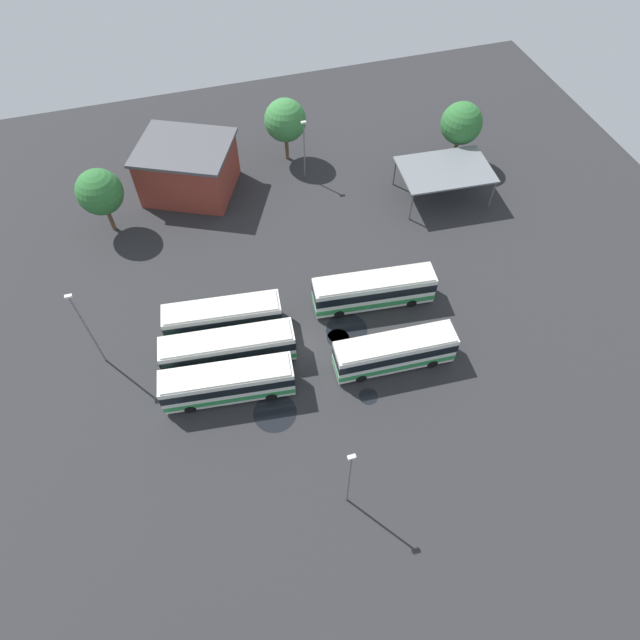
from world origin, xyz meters
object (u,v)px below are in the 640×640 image
at_px(bus_row0_slot0, 228,383).
at_px(depot_building, 188,168).
at_px(bus_row0_slot2, 223,317).
at_px(tree_south_edge, 461,123).
at_px(bus_row0_slot1, 228,348).
at_px(tree_west_edge, 285,120).
at_px(lamp_post_near_entrance, 304,148).
at_px(maintenance_shelter, 445,170).
at_px(lamp_post_far_corner, 87,328).
at_px(tree_northeast, 100,192).
at_px(lamp_post_by_building, 349,478).
at_px(bus_row1_slot0, 395,351).
at_px(bus_row1_slot2, 374,290).

distance_m(bus_row0_slot0, depot_building, 28.17).
xyz_separation_m(bus_row0_slot2, tree_south_edge, (31.56, 17.40, 3.34)).
relative_size(bus_row0_slot1, tree_west_edge, 1.55).
xyz_separation_m(depot_building, lamp_post_near_entrance, (13.23, -1.63, 1.17)).
bearing_deg(maintenance_shelter, bus_row0_slot2, -156.45).
bearing_deg(tree_west_edge, lamp_post_far_corner, -134.03).
height_order(bus_row0_slot2, tree_northeast, tree_northeast).
bearing_deg(lamp_post_by_building, bus_row0_slot2, 107.69).
bearing_deg(bus_row0_slot0, lamp_post_by_building, -59.77).
xyz_separation_m(lamp_post_near_entrance, lamp_post_by_building, (-7.27, -38.22, 0.47)).
relative_size(lamp_post_far_corner, tree_south_edge, 1.23).
xyz_separation_m(bus_row0_slot0, maintenance_shelter, (28.26, 18.89, 1.73)).
bearing_deg(lamp_post_far_corner, lamp_post_near_entrance, 39.26).
xyz_separation_m(lamp_post_near_entrance, lamp_post_far_corner, (-24.38, -19.92, 0.94)).
xyz_separation_m(bus_row0_slot2, lamp_post_near_entrance, (13.23, 19.55, 2.30)).
xyz_separation_m(bus_row0_slot1, maintenance_shelter, (27.56, 15.45, 1.73)).
relative_size(bus_row1_slot0, tree_south_edge, 1.43).
height_order(bus_row1_slot0, tree_south_edge, tree_south_edge).
relative_size(depot_building, maintenance_shelter, 1.22).
bearing_deg(tree_south_edge, tree_west_edge, 162.05).
height_order(bus_row0_slot2, tree_west_edge, tree_west_edge).
xyz_separation_m(bus_row0_slot0, tree_south_edge, (32.43, 24.36, 3.34)).
bearing_deg(bus_row0_slot1, tree_west_edge, 65.69).
distance_m(maintenance_shelter, tree_west_edge, 19.34).
relative_size(bus_row1_slot2, tree_northeast, 1.58).
xyz_separation_m(bus_row1_slot0, tree_northeast, (-23.08, 25.01, 3.25)).
relative_size(bus_row0_slot2, tree_northeast, 1.46).
relative_size(bus_row1_slot2, lamp_post_near_entrance, 1.59).
height_order(bus_row0_slot0, bus_row1_slot0, same).
bearing_deg(bus_row1_slot0, bus_row1_slot2, 84.91).
bearing_deg(depot_building, bus_row1_slot0, -64.66).
relative_size(bus_row1_slot0, lamp_post_by_building, 1.29).
bearing_deg(maintenance_shelter, tree_south_edge, 52.66).
xyz_separation_m(tree_northeast, tree_south_edge, (40.81, 0.40, 0.09)).
height_order(lamp_post_by_building, tree_south_edge, lamp_post_by_building).
xyz_separation_m(tree_northeast, tree_west_edge, (21.38, 6.69, 0.14)).
xyz_separation_m(lamp_post_by_building, tree_west_edge, (6.16, 42.37, 0.63)).
height_order(bus_row1_slot0, lamp_post_near_entrance, lamp_post_near_entrance).
bearing_deg(lamp_post_far_corner, bus_row0_slot1, -15.97).
xyz_separation_m(maintenance_shelter, tree_northeast, (-36.64, 5.07, 1.52)).
height_order(tree_south_edge, tree_west_edge, tree_west_edge).
bearing_deg(bus_row0_slot1, depot_building, 89.60).
xyz_separation_m(lamp_post_far_corner, tree_northeast, (1.89, 17.38, 0.01)).
bearing_deg(tree_northeast, bus_row0_slot0, -70.71).
relative_size(bus_row0_slot2, maintenance_shelter, 1.04).
distance_m(bus_row0_slot1, maintenance_shelter, 31.64).
xyz_separation_m(bus_row0_slot1, bus_row1_slot2, (14.64, 2.69, -0.00)).
height_order(depot_building, lamp_post_near_entrance, lamp_post_near_entrance).
bearing_deg(bus_row0_slot1, tree_south_edge, 33.39).
height_order(bus_row0_slot0, lamp_post_far_corner, lamp_post_far_corner).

